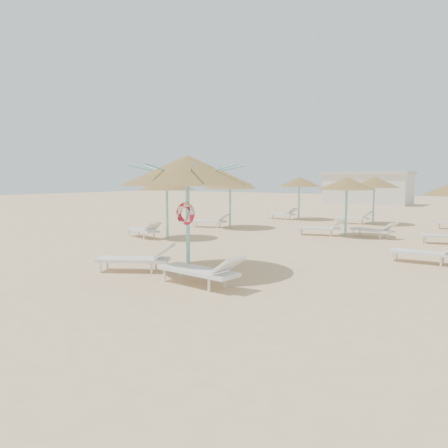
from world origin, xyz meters
The scene contains 6 objects.
ground centered at (0.00, 0.00, 0.00)m, with size 120.00×120.00×0.00m, color #D7B583.
main_palapa centered at (-0.45, 0.02, 2.82)m, with size 3.61×3.61×3.24m.
lounger_main_a centered at (-1.62, -0.75, 0.37)m, with size 2.19×1.64×0.79m.
lounger_main_b centered at (0.91, -1.07, 0.40)m, with size 2.37×0.92×0.84m.
palapa_field centered at (1.06, 11.01, 2.31)m, with size 18.88×14.07×2.72m.
service_hut centered at (-6.00, 35.00, 1.64)m, with size 8.40×4.40×3.25m.
Camera 1 is at (7.25, -9.26, 2.61)m, focal length 35.00 mm.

